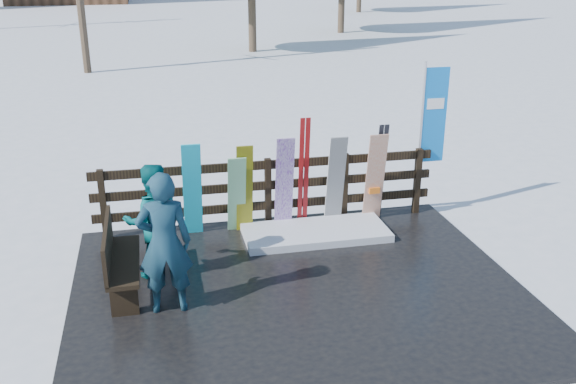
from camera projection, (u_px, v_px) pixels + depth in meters
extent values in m
plane|color=white|center=(299.00, 294.00, 8.67)|extent=(700.00, 700.00, 0.00)
cube|color=black|center=(299.00, 291.00, 8.66)|extent=(6.00, 5.00, 0.08)
cube|color=black|center=(103.00, 205.00, 9.93)|extent=(0.10, 0.10, 1.15)
cube|color=black|center=(188.00, 199.00, 10.19)|extent=(0.10, 0.10, 1.15)
cube|color=black|center=(268.00, 192.00, 10.45)|extent=(0.10, 0.10, 1.15)
cube|color=black|center=(344.00, 187.00, 10.71)|extent=(0.10, 0.10, 1.15)
cube|color=black|center=(417.00, 181.00, 10.97)|extent=(0.10, 0.10, 1.15)
cube|color=black|center=(268.00, 205.00, 10.53)|extent=(5.60, 0.05, 0.14)
cube|color=black|center=(268.00, 185.00, 10.40)|extent=(5.60, 0.05, 0.14)
cube|color=black|center=(268.00, 165.00, 10.28)|extent=(5.60, 0.05, 0.14)
cube|color=white|center=(316.00, 233.00, 10.21)|extent=(2.28, 1.00, 0.12)
cube|color=black|center=(124.00, 261.00, 8.41)|extent=(0.40, 1.50, 0.06)
cube|color=black|center=(124.00, 299.00, 7.94)|extent=(0.34, 0.06, 0.45)
cube|color=black|center=(126.00, 257.00, 9.04)|extent=(0.34, 0.06, 0.45)
cube|color=black|center=(108.00, 244.00, 8.28)|extent=(0.05, 1.50, 0.50)
cube|color=#19D2F2|center=(192.00, 190.00, 9.92)|extent=(0.29, 0.38, 1.58)
cube|color=white|center=(237.00, 195.00, 10.11)|extent=(0.28, 0.36, 1.32)
cube|color=yellow|center=(245.00, 189.00, 10.10)|extent=(0.26, 0.28, 1.49)
cube|color=silver|center=(284.00, 184.00, 10.22)|extent=(0.29, 0.29, 1.57)
cube|color=black|center=(336.00, 181.00, 10.39)|extent=(0.29, 0.31, 1.54)
cube|color=silver|center=(375.00, 178.00, 10.53)|extent=(0.31, 0.26, 1.54)
cube|color=maroon|center=(301.00, 173.00, 10.29)|extent=(0.07, 0.22, 1.85)
cube|color=maroon|center=(306.00, 172.00, 10.31)|extent=(0.07, 0.22, 1.85)
cube|color=black|center=(377.00, 173.00, 10.58)|extent=(0.08, 0.21, 1.67)
cube|color=black|center=(382.00, 172.00, 10.60)|extent=(0.08, 0.21, 1.67)
cylinder|color=silver|center=(420.00, 139.00, 10.76)|extent=(0.04, 0.04, 2.60)
cube|color=blue|center=(434.00, 115.00, 10.66)|extent=(0.42, 0.02, 1.60)
imported|color=#1C505B|center=(164.00, 243.00, 7.83)|extent=(0.68, 0.46, 1.84)
imported|color=#05595E|center=(153.00, 221.00, 8.73)|extent=(0.87, 0.72, 1.64)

